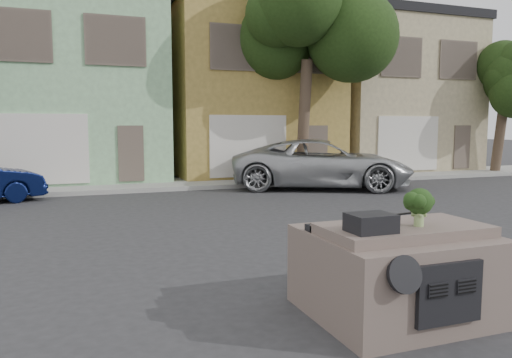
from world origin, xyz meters
TOP-DOWN VIEW (x-y plane):
  - ground_plane at (0.00, 0.00)m, footprint 120.00×120.00m
  - sidewalk at (0.00, 10.50)m, footprint 40.00×3.00m
  - townhouse_mint at (-3.50, 14.50)m, footprint 7.20×8.20m
  - townhouse_tan at (4.00, 14.50)m, footprint 7.20×8.20m
  - townhouse_beige at (11.50, 14.50)m, footprint 7.20×8.20m
  - silver_pickup at (4.86, 8.00)m, footprint 6.99×5.34m
  - tree_near at (5.00, 9.80)m, footprint 4.40×4.00m
  - tree_far at (15.00, 9.80)m, footprint 3.20×3.00m
  - car_dashboard at (0.00, -3.00)m, footprint 2.00×1.80m
  - instrument_hump at (-0.58, -3.35)m, footprint 0.48×0.38m
  - wiper_arm at (0.28, -2.62)m, footprint 0.69×0.15m
  - broccoli at (0.11, -3.27)m, footprint 0.45×0.45m

SIDE VIEW (x-z plane):
  - ground_plane at x=0.00m, z-range 0.00..0.00m
  - silver_pickup at x=4.86m, z-range -0.88..0.88m
  - sidewalk at x=0.00m, z-range 0.00..0.15m
  - car_dashboard at x=0.00m, z-range 0.00..1.12m
  - wiper_arm at x=0.28m, z-range 1.12..1.14m
  - instrument_hump at x=-0.58m, z-range 1.12..1.32m
  - broccoli at x=0.11m, z-range 1.12..1.57m
  - tree_far at x=15.00m, z-range 0.00..6.00m
  - townhouse_mint at x=-3.50m, z-range 0.00..7.55m
  - townhouse_tan at x=4.00m, z-range 0.00..7.55m
  - townhouse_beige at x=11.50m, z-range 0.00..7.55m
  - tree_near at x=5.00m, z-range 0.00..8.50m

